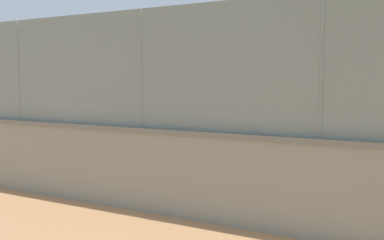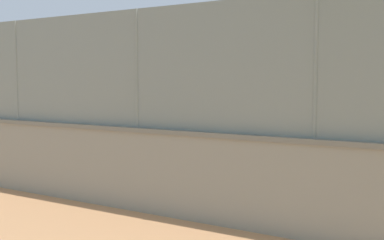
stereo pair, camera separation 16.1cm
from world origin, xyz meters
name	(u,v)px [view 1 (the left image)]	position (x,y,z in m)	size (l,w,h in m)	color
ground_plane	(264,135)	(0.00, 0.00, 0.00)	(260.00, 260.00, 0.00)	tan
perimeter_wall	(77,161)	(-0.57, 12.41, 0.76)	(29.23, 1.11, 1.50)	gray
fence_panel_on_wall	(75,70)	(-0.57, 12.41, 2.55)	(28.71, 0.83, 2.09)	gray
player_foreground_swinging	(290,117)	(-1.43, 0.95, 0.87)	(0.70, 1.20, 1.49)	navy
player_at_service_line	(245,113)	(1.19, -0.73, 0.85)	(0.69, 0.80, 1.46)	navy
player_baseline_waiting	(185,119)	(2.16, 3.21, 0.84)	(0.68, 0.87, 1.46)	#591919
sports_ball	(273,142)	(-1.24, 2.51, 0.04)	(0.08, 0.08, 0.08)	#3399D8
courtside_bench	(14,148)	(3.56, 10.40, 0.46)	(1.61, 0.42, 0.87)	brown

